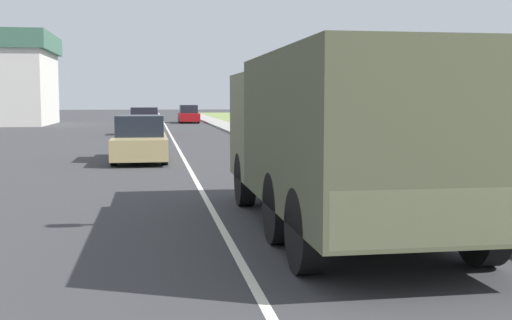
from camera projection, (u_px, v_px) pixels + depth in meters
The scene contains 10 objects.
ground_plane at pixel (171, 135), 37.22m from camera, with size 180.00×180.00×0.00m, color #38383A.
lane_centre_stripe at pixel (171, 135), 37.22m from camera, with size 0.12×120.00×0.00m.
sidewalk_right at pixel (247, 133), 37.93m from camera, with size 1.80×120.00×0.12m.
grass_strip_right at pixel (319, 134), 38.65m from camera, with size 7.00×120.00×0.02m.
military_truck at pixel (341, 132), 10.06m from camera, with size 2.59×7.53×2.75m.
car_nearest_ahead at pixel (140, 140), 21.76m from camera, with size 1.78×4.82×1.54m.
car_second_ahead at pixel (144, 123), 37.34m from camera, with size 1.73×4.21×1.61m.
car_third_ahead at pixel (145, 119), 46.39m from camera, with size 1.93×4.08×1.37m.
car_fourth_ahead at pixel (189, 115), 56.34m from camera, with size 1.71×4.81×1.56m.
pickup_truck at pixel (494, 150), 15.08m from camera, with size 1.98×5.74×1.92m.
Camera 1 is at (-1.11, 2.50, 2.10)m, focal length 45.00 mm.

